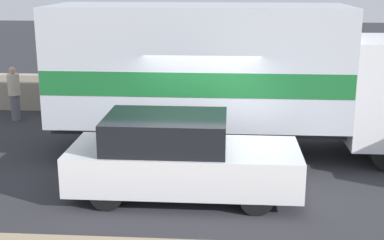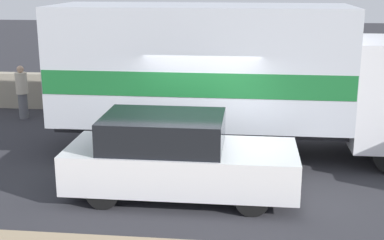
{
  "view_description": "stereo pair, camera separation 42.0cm",
  "coord_description": "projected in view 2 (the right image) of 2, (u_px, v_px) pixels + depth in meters",
  "views": [
    {
      "loc": [
        0.59,
        -9.88,
        4.12
      ],
      "look_at": [
        -0.2,
        1.08,
        1.14
      ],
      "focal_mm": 50.0,
      "sensor_mm": 36.0,
      "label": 1
    },
    {
      "loc": [
        1.01,
        -9.84,
        4.12
      ],
      "look_at": [
        -0.2,
        1.08,
        1.14
      ],
      "focal_mm": 50.0,
      "sensor_mm": 36.0,
      "label": 2
    }
  ],
  "objects": [
    {
      "name": "ground_plane",
      "position": [
        196.0,
        190.0,
        10.62
      ],
      "size": [
        80.0,
        80.0,
        0.0
      ],
      "primitive_type": "plane",
      "color": "#2D2D33"
    },
    {
      "name": "pedestrian",
      "position": [
        22.0,
        91.0,
        15.73
      ],
      "size": [
        0.34,
        0.34,
        1.58
      ],
      "color": "slate",
      "rests_on": "ground_plane"
    },
    {
      "name": "box_truck",
      "position": [
        229.0,
        73.0,
        12.41
      ],
      "size": [
        8.53,
        2.48,
        3.47
      ],
      "color": "silver",
      "rests_on": "ground_plane"
    },
    {
      "name": "car_hatchback",
      "position": [
        177.0,
        157.0,
        10.18
      ],
      "size": [
        4.35,
        1.75,
        1.58
      ],
      "color": "silver",
      "rests_on": "ground_plane"
    },
    {
      "name": "stone_wall_backdrop",
      "position": [
        217.0,
        95.0,
        16.44
      ],
      "size": [
        60.0,
        0.35,
        1.12
      ],
      "color": "#A39984",
      "rests_on": "ground_plane"
    }
  ]
}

